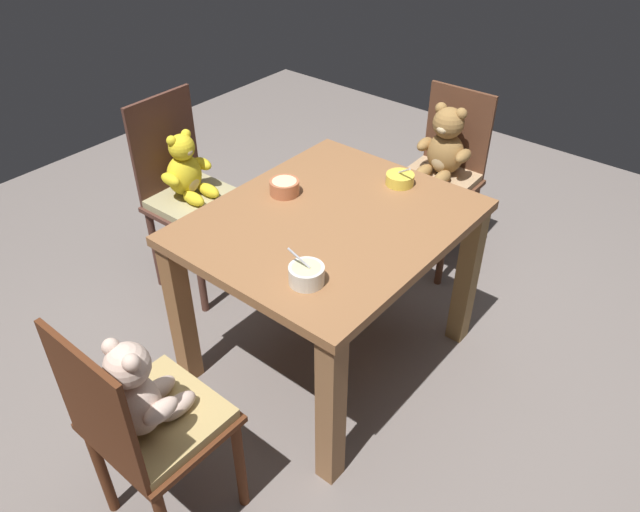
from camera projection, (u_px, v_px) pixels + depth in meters
name	position (u px, v px, depth m)	size (l,w,h in m)	color
ground_plane	(329.00, 357.00, 2.75)	(5.20, 5.20, 0.04)	slate
dining_table	(330.00, 246.00, 2.38)	(1.05, 0.87, 0.72)	#8E5E39
teddy_chair_far_center	(189.00, 187.00, 2.87)	(0.40, 0.39, 0.95)	#4D2D24
teddy_chair_near_left	(144.00, 412.00, 1.80)	(0.37, 0.40, 0.89)	#522814
teddy_chair_near_right	(442.00, 162.00, 3.01)	(0.38, 0.38, 0.90)	brown
porridge_bowl_yellow_near_right	(400.00, 179.00, 2.50)	(0.12, 0.12, 0.10)	yellow
porridge_bowl_white_near_left	(306.00, 274.00, 1.97)	(0.12, 0.13, 0.12)	silver
porridge_bowl_terracotta_far_center	(284.00, 187.00, 2.43)	(0.12, 0.12, 0.06)	#BB6945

